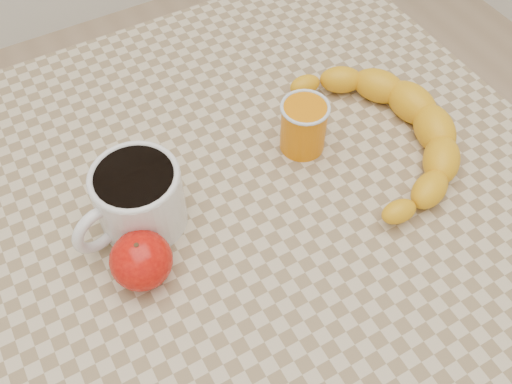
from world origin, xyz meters
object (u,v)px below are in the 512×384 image
table (256,238)px  banana (384,132)px  coffee_mug (137,197)px  apple (141,260)px  orange_juice_glass (304,126)px

table → banana: (0.19, -0.00, 0.11)m
banana → coffee_mug: bearing=-173.0°
apple → coffee_mug: bearing=69.3°
table → apple: size_ratio=8.94×
coffee_mug → banana: 0.33m
orange_juice_glass → coffee_mug: bearing=-177.9°
table → banana: banana is taller
table → orange_juice_glass: orange_juice_glass is taller
table → apple: 0.20m
banana → table: bearing=-165.7°
coffee_mug → orange_juice_glass: bearing=2.1°
coffee_mug → orange_juice_glass: coffee_mug is taller
orange_juice_glass → apple: bearing=-163.2°
orange_juice_glass → apple: orange_juice_glass is taller
coffee_mug → banana: coffee_mug is taller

